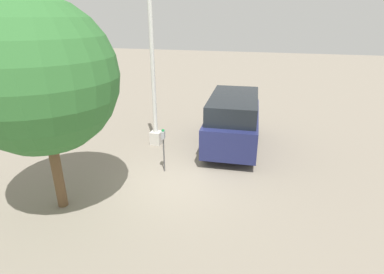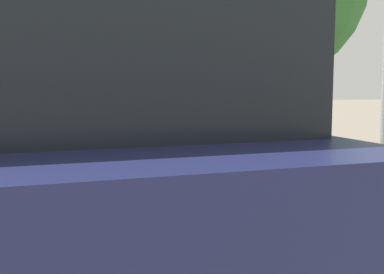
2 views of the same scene
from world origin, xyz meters
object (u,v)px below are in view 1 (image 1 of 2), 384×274
Objects in this scene: lamp_post at (154,99)px; street_tree at (39,78)px; parking_meter_near at (163,141)px; parked_van at (233,120)px.

street_tree is (-4.90, 0.95, 1.70)m from lamp_post.
street_tree is (-2.70, 2.12, 2.51)m from parking_meter_near.
parking_meter_near is 3.43m from parked_van.
parking_meter_near is 2.63m from lamp_post.
parked_van is (0.59, -3.15, -0.80)m from lamp_post.
parking_meter_near is 0.28× the size of street_tree.
lamp_post is 1.24× the size of parked_van.
lamp_post is 5.28m from street_tree.
parked_van reaches higher than parking_meter_near.
parking_meter_near is at bearing -152.08° from lamp_post.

